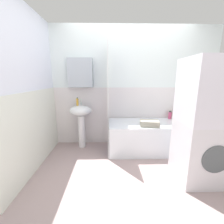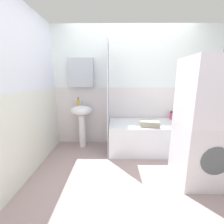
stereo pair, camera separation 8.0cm
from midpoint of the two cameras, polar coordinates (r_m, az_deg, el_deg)
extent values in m
cube|color=#A68E8D|center=(2.37, 10.48, -23.89)|extent=(4.80, 5.60, 0.04)
cube|color=white|center=(3.17, 7.41, 9.27)|extent=(3.60, 0.05, 2.40)
cube|color=silver|center=(3.23, 7.18, -1.44)|extent=(3.60, 0.02, 1.20)
cube|color=silver|center=(3.11, -10.85, 14.43)|extent=(0.48, 0.12, 0.56)
cube|color=white|center=(2.52, -28.07, 7.05)|extent=(0.05, 1.81, 2.40)
cube|color=silver|center=(2.62, -26.07, -6.03)|extent=(0.02, 1.81, 1.20)
cylinder|color=white|center=(3.14, -10.49, -7.13)|extent=(0.14, 0.14, 0.66)
ellipsoid|color=white|center=(3.02, -10.82, 0.55)|extent=(0.44, 0.34, 0.20)
cylinder|color=silver|center=(3.10, -10.56, 3.20)|extent=(0.03, 0.03, 0.05)
cylinder|color=silver|center=(3.04, -10.78, 4.07)|extent=(0.02, 0.10, 0.02)
sphere|color=silver|center=(3.09, -10.63, 4.76)|extent=(0.03, 0.03, 0.03)
cylinder|color=gold|center=(3.02, -12.00, 3.77)|extent=(0.04, 0.04, 0.14)
sphere|color=#212829|center=(3.01, -12.07, 5.30)|extent=(0.02, 0.02, 0.02)
cube|color=white|center=(3.04, 15.08, -9.09)|extent=(1.59, 0.72, 0.56)
cube|color=white|center=(2.47, -0.67, 3.77)|extent=(0.01, 0.14, 2.00)
cube|color=navy|center=(2.61, -0.61, 4.26)|extent=(0.01, 0.14, 2.00)
cube|color=white|center=(2.76, -0.56, 4.70)|extent=(0.01, 0.14, 2.00)
cube|color=navy|center=(2.90, -0.51, 5.09)|extent=(0.01, 0.14, 2.00)
cube|color=white|center=(3.04, -0.46, 5.45)|extent=(0.01, 0.14, 2.00)
cylinder|color=white|center=(3.42, 25.59, -1.18)|extent=(0.06, 0.06, 0.16)
cylinder|color=#212C2E|center=(3.40, 25.74, 0.36)|extent=(0.04, 0.04, 0.02)
cylinder|color=gold|center=(3.39, 23.71, -0.94)|extent=(0.04, 0.04, 0.18)
cylinder|color=black|center=(3.37, 23.86, 0.77)|extent=(0.03, 0.03, 0.02)
cylinder|color=#CA4671|center=(3.33, 22.29, -1.38)|extent=(0.07, 0.07, 0.14)
cylinder|color=#1F2925|center=(3.31, 22.41, 0.03)|extent=(0.05, 0.05, 0.02)
cube|color=gray|center=(2.73, 14.97, -4.31)|extent=(0.36, 0.26, 0.10)
cube|color=white|center=(2.43, 31.69, -13.00)|extent=(0.64, 0.56, 0.82)
cube|color=white|center=(2.23, 34.13, 6.49)|extent=(0.64, 0.56, 0.82)
cylinder|color=#4D5456|center=(2.20, 35.73, -14.99)|extent=(0.35, 0.01, 0.35)
camera|label=1|loc=(0.04, -89.12, 0.20)|focal=24.03mm
camera|label=2|loc=(0.04, 90.88, -0.20)|focal=24.03mm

